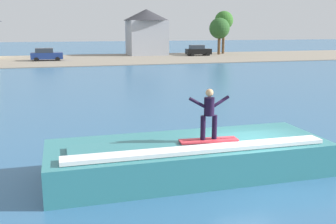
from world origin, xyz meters
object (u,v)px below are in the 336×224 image
at_px(car_far_shore, 198,50).
at_px(surfboard, 209,140).
at_px(tree_tall_bare, 219,29).
at_px(tree_short_bushy, 224,21).
at_px(wave_crest, 189,157).
at_px(surfer, 209,111).
at_px(house_gabled_white, 147,30).
at_px(car_near_shore, 46,55).

bearing_deg(car_far_shore, surfboard, -109.64).
distance_m(tree_tall_bare, tree_short_bushy, 2.96).
distance_m(wave_crest, tree_tall_bare, 57.75).
bearing_deg(tree_short_bushy, surfer, -113.96).
bearing_deg(surfboard, house_gabled_white, 79.33).
height_order(surfboard, surfer, surfer).
height_order(wave_crest, house_gabled_white, house_gabled_white).
xyz_separation_m(surfer, car_far_shore, (18.31, 51.32, -1.21)).
bearing_deg(tree_tall_bare, wave_crest, -113.89).
relative_size(wave_crest, tree_tall_bare, 1.42).
relative_size(surfer, tree_short_bushy, 0.21).
distance_m(surfer, house_gabled_white, 57.01).
xyz_separation_m(car_near_shore, tree_short_bushy, (30.48, 7.63, 4.90)).
height_order(surfer, tree_tall_bare, tree_tall_bare).
bearing_deg(car_near_shore, tree_short_bushy, 14.06).
relative_size(wave_crest, tree_short_bushy, 1.19).
relative_size(car_near_shore, tree_short_bushy, 0.57).
bearing_deg(house_gabled_white, surfboard, -100.67).
height_order(wave_crest, car_far_shore, car_far_shore).
relative_size(wave_crest, car_far_shore, 2.15).
xyz_separation_m(wave_crest, surfboard, (0.48, -0.47, 0.66)).
bearing_deg(tree_short_bushy, car_near_shore, -165.94).
bearing_deg(car_near_shore, house_gabled_white, 27.08).
relative_size(car_far_shore, tree_tall_bare, 0.66).
bearing_deg(tree_tall_bare, tree_short_bushy, 50.76).
xyz_separation_m(car_far_shore, tree_short_bushy, (6.21, 3.86, 4.90)).
distance_m(wave_crest, surfer, 1.72).
xyz_separation_m(car_near_shore, tree_tall_bare, (28.80, 5.58, 3.58)).
xyz_separation_m(surfer, tree_short_bushy, (24.52, 55.18, 3.70)).
bearing_deg(house_gabled_white, car_far_shore, -30.99).
relative_size(surfboard, car_far_shore, 0.45).
bearing_deg(car_far_shore, wave_crest, -110.28).
height_order(car_far_shore, tree_tall_bare, tree_tall_bare).
bearing_deg(wave_crest, car_near_shore, 96.62).
bearing_deg(tree_short_bushy, house_gabled_white, 176.70).
height_order(surfboard, tree_tall_bare, tree_tall_bare).
distance_m(surfboard, car_near_shore, 47.94).
xyz_separation_m(wave_crest, car_far_shore, (18.80, 50.87, 0.38)).
height_order(wave_crest, surfboard, surfboard).
relative_size(tree_tall_bare, tree_short_bushy, 0.84).
bearing_deg(surfboard, tree_tall_bare, 66.74).
xyz_separation_m(wave_crest, house_gabled_white, (11.04, 55.54, 3.70)).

